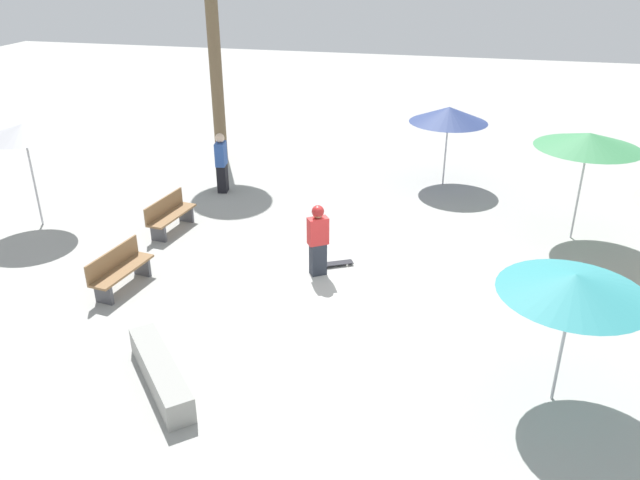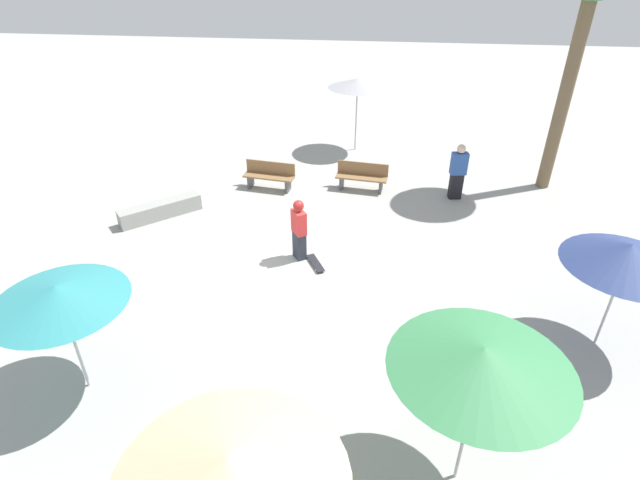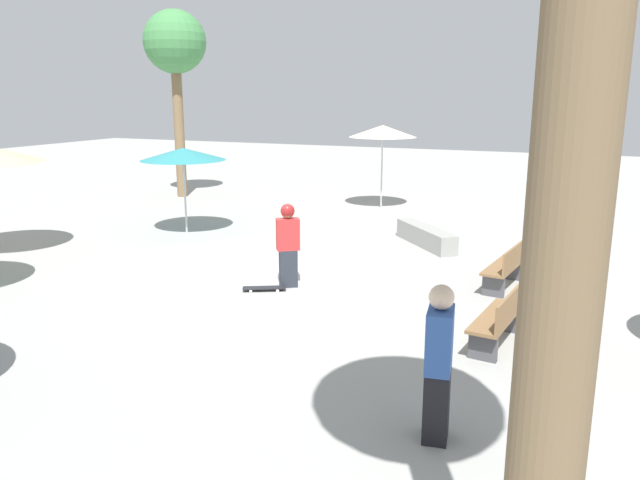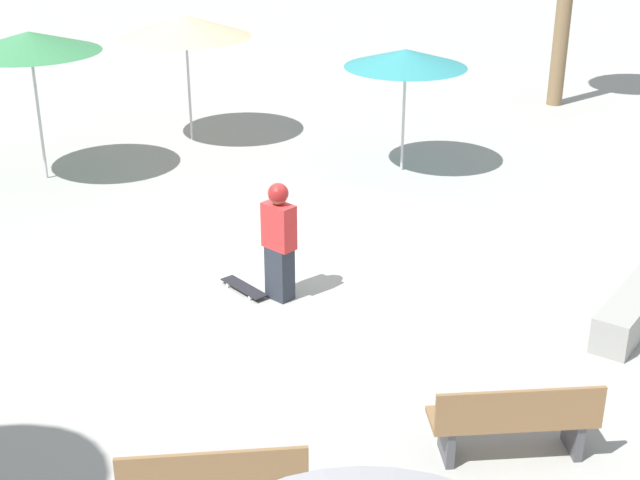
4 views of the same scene
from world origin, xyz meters
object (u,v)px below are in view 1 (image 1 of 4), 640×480
skater_main (318,238)px  concrete_ledge (161,373)px  bystander_watching (222,163)px  shade_umbrella_navy (449,115)px  shade_umbrella_grey (23,130)px  skateboard (335,263)px  bench_near (170,215)px  shade_umbrella_teal (574,284)px  bench_far (120,270)px  shade_umbrella_green (589,141)px

skater_main → concrete_ledge: (4.25, -1.59, -0.63)m
bystander_watching → shade_umbrella_navy: bearing=100.4°
concrete_ledge → bystander_watching: (-8.45, -2.23, 0.63)m
concrete_ledge → shade_umbrella_navy: shade_umbrella_navy is taller
shade_umbrella_grey → concrete_ledge: bearing=48.5°
skateboard → bench_near: 4.49m
shade_umbrella_navy → bystander_watching: shade_umbrella_navy is taller
shade_umbrella_navy → shade_umbrella_teal: shade_umbrella_navy is taller
bench_far → bench_near: bearing=-166.5°
shade_umbrella_grey → bystander_watching: shade_umbrella_grey is taller
skateboard → shade_umbrella_navy: 6.53m
skateboard → shade_umbrella_navy: size_ratio=0.35×
concrete_ledge → bystander_watching: bystander_watching is taller
shade_umbrella_teal → bystander_watching: shade_umbrella_teal is taller
bench_near → shade_umbrella_teal: size_ratio=0.74×
shade_umbrella_navy → bystander_watching: bearing=-71.1°
concrete_ledge → shade_umbrella_teal: size_ratio=0.91×
shade_umbrella_grey → shade_umbrella_green: shade_umbrella_green is taller
shade_umbrella_grey → shade_umbrella_green: bearing=99.9°
shade_umbrella_navy → shade_umbrella_green: 4.50m
shade_umbrella_navy → concrete_ledge: bearing=-20.3°
shade_umbrella_navy → shade_umbrella_teal: (9.44, 2.23, -0.02)m
shade_umbrella_teal → bench_far: bearing=-100.8°
shade_umbrella_grey → shade_umbrella_green: size_ratio=1.00×
bench_near → skateboard: bearing=85.4°
skater_main → bench_far: size_ratio=0.97×
skateboard → bystander_watching: bearing=109.8°
skateboard → shade_umbrella_teal: size_ratio=0.36×
bench_far → shade_umbrella_teal: bearing=87.3°
skater_main → bench_near: size_ratio=0.97×
shade_umbrella_teal → shade_umbrella_green: size_ratio=0.85×
bench_far → shade_umbrella_green: size_ratio=0.63×
bench_far → bystander_watching: size_ratio=0.96×
concrete_ledge → shade_umbrella_grey: bearing=-131.5°
skater_main → skateboard: bearing=22.2°
skateboard → bystander_watching: 5.63m
skateboard → shade_umbrella_green: 6.42m
skateboard → shade_umbrella_green: size_ratio=0.31×
shade_umbrella_grey → shade_umbrella_teal: 12.69m
skateboard → bench_far: (1.98, -4.11, 0.37)m
bench_near → shade_umbrella_green: size_ratio=0.63×
skater_main → concrete_ledge: 4.58m
shade_umbrella_green → bystander_watching: bearing=-96.0°
concrete_ledge → bench_near: size_ratio=1.23×
shade_umbrella_teal → shade_umbrella_green: 6.45m
concrete_ledge → shade_umbrella_navy: bearing=159.7°
bench_far → shade_umbrella_teal: 8.67m
bystander_watching → shade_umbrella_teal: bearing=40.2°
shade_umbrella_teal → bystander_watching: (-7.35, -8.37, -1.21)m
shade_umbrella_green → bystander_watching: size_ratio=1.52×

